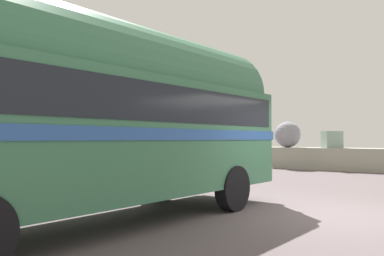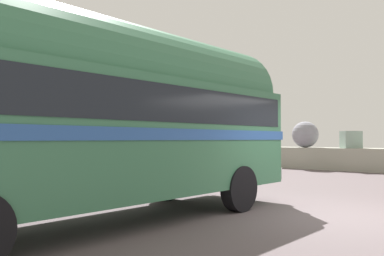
{
  "view_description": "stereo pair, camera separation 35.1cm",
  "coord_description": "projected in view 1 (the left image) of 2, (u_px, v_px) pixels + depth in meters",
  "views": [
    {
      "loc": [
        2.44,
        -7.89,
        1.55
      ],
      "look_at": [
        -1.17,
        -3.11,
        1.72
      ],
      "focal_mm": 36.44,
      "sensor_mm": 36.0,
      "label": 1
    },
    {
      "loc": [
        2.72,
        -7.67,
        1.55
      ],
      "look_at": [
        -1.17,
        -3.11,
        1.72
      ],
      "focal_mm": 36.44,
      "sensor_mm": 36.0,
      "label": 2
    }
  ],
  "objects": [
    {
      "name": "vintage_coach",
      "position": [
        102.0,
        111.0,
        6.97
      ],
      "size": [
        2.7,
        8.66,
        3.7
      ],
      "rotation": [
        0.0,
        0.0,
        -0.03
      ],
      "color": "black",
      "rests_on": "ground"
    },
    {
      "name": "ground",
      "position": [
        333.0,
        216.0,
        7.73
      ],
      "size": [
        32.0,
        26.0,
        0.02
      ],
      "color": "#594E50"
    }
  ]
}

